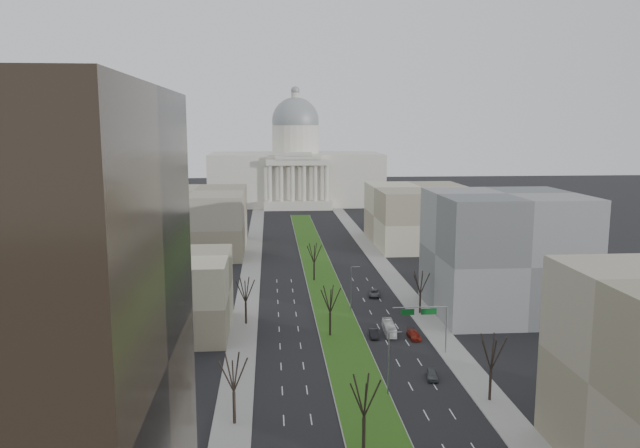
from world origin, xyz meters
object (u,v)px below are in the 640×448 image
car_black (374,334)px  box_van (389,328)px  car_red (414,335)px  car_grey_far (374,293)px  car_grey_near (432,375)px

car_black → box_van: box_van is taller
car_red → box_van: size_ratio=0.60×
car_black → box_van: size_ratio=0.56×
car_red → box_van: bearing=139.5°
car_black → car_grey_far: (4.57, 26.50, 0.01)m
car_grey_far → box_van: size_ratio=0.67×
car_grey_near → car_red: car_grey_near is taller
car_grey_near → box_van: bearing=106.4°
car_black → car_red: car_black is taller
box_van → car_red: bearing=-35.0°
car_black → box_van: (3.12, 1.80, 0.36)m
car_grey_far → car_grey_near: bearing=-79.1°
car_black → car_grey_near: bearing=-70.0°
car_grey_near → car_grey_far: 45.35m
car_red → car_grey_near: bearing=-96.9°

